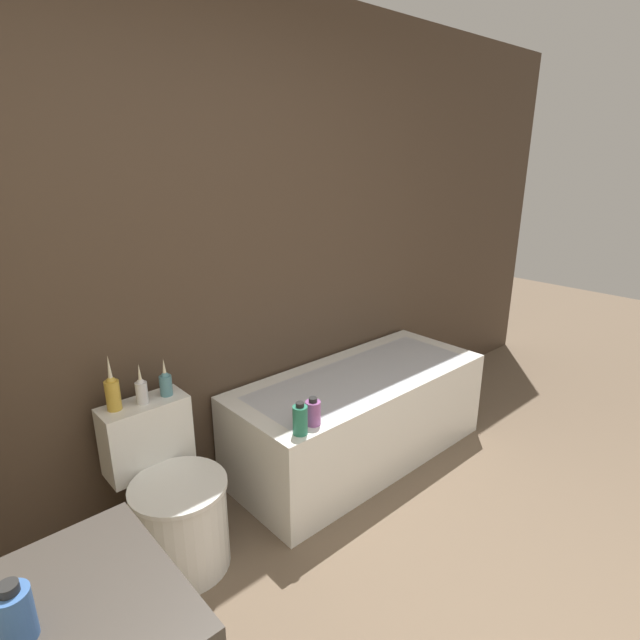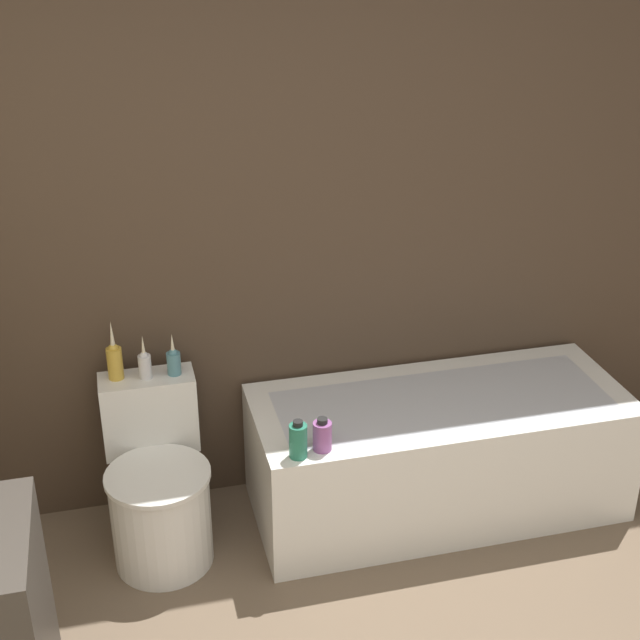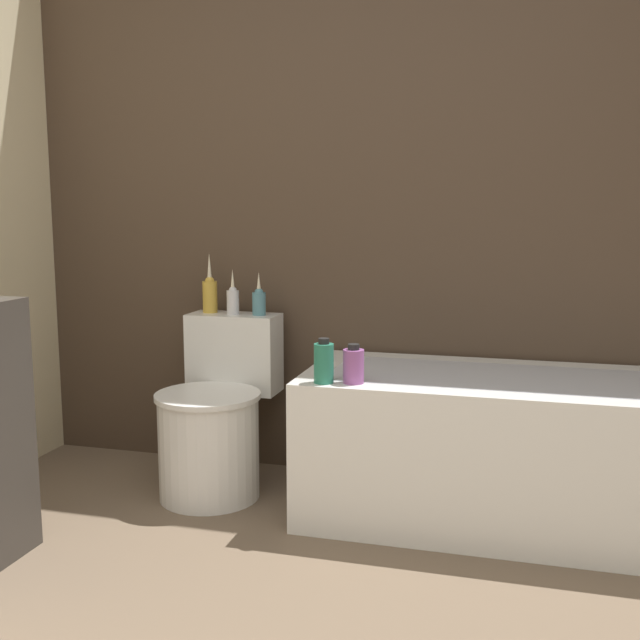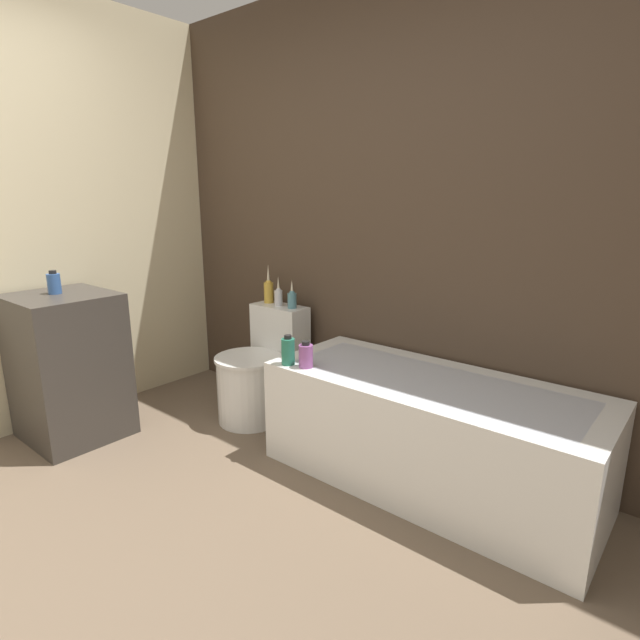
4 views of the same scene
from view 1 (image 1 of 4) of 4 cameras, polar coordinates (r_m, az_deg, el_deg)
name	(u,v)px [view 1 (image 1 of 4)]	position (r m, az deg, el deg)	size (l,w,h in m)	color
wall_back_tiled	(213,256)	(2.62, -12.16, 7.15)	(6.40, 0.06, 2.60)	#423326
bathtub	(359,415)	(3.11, 4.54, -10.78)	(1.63, 0.67, 0.55)	white
toilet	(173,501)	(2.49, -16.46, -19.26)	(0.43, 0.59, 0.71)	white
soap_bottle_glass	(14,614)	(1.28, -31.54, -26.73)	(0.07, 0.07, 0.14)	#335999
vase_gold	(112,392)	(2.40, -22.63, -7.56)	(0.06, 0.06, 0.26)	gold
vase_silver	(141,390)	(2.42, -19.73, -7.54)	(0.05, 0.05, 0.19)	silver
vase_bronze	(166,383)	(2.46, -17.23, -6.86)	(0.06, 0.06, 0.19)	teal
shampoo_bottle_tall	(300,420)	(2.35, -2.29, -11.30)	(0.07, 0.07, 0.16)	#267259
shampoo_bottle_short	(313,412)	(2.43, -0.80, -10.50)	(0.07, 0.07, 0.14)	#8C4C8C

